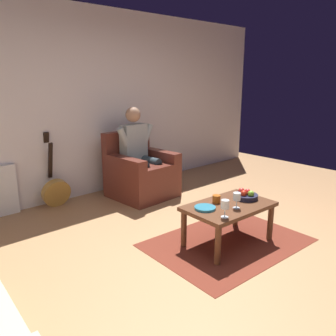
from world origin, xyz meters
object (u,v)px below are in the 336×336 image
at_px(wine_glass_near, 225,205).
at_px(fruit_bowl, 246,195).
at_px(wine_glass_far, 237,198).
at_px(candle_jar, 216,199).
at_px(person_seated, 139,149).
at_px(coffee_table, 229,210).
at_px(armchair, 140,174).
at_px(guitar, 56,190).
at_px(decorative_dish, 205,208).

distance_m(wine_glass_near, fruit_bowl, 0.60).
height_order(wine_glass_far, candle_jar, wine_glass_far).
distance_m(person_seated, candle_jar, 1.76).
xyz_separation_m(person_seated, coffee_table, (0.24, 1.84, -0.33)).
height_order(fruit_bowl, candle_jar, fruit_bowl).
bearing_deg(wine_glass_far, candle_jar, -83.10).
height_order(person_seated, wine_glass_near, person_seated).
distance_m(armchair, wine_glass_far, 1.96).
distance_m(person_seated, coffee_table, 1.89).
height_order(armchair, wine_glass_far, armchair).
relative_size(guitar, decorative_dish, 4.73).
xyz_separation_m(armchair, coffee_table, (0.25, 1.81, 0.03)).
relative_size(coffee_table, wine_glass_near, 5.51).
xyz_separation_m(guitar, wine_glass_far, (-0.84, 2.34, 0.32)).
xyz_separation_m(wine_glass_far, candle_jar, (0.03, -0.24, -0.07)).
xyz_separation_m(person_seated, wine_glass_far, (0.27, 1.96, -0.16)).
height_order(armchair, fruit_bowl, armchair).
bearing_deg(candle_jar, coffee_table, 114.61).
height_order(coffee_table, decorative_dish, decorative_dish).
distance_m(wine_glass_far, fruit_bowl, 0.32).
xyz_separation_m(coffee_table, decorative_dish, (0.28, -0.08, 0.08)).
height_order(armchair, wine_glass_near, armchair).
relative_size(coffee_table, fruit_bowl, 3.72).
relative_size(person_seated, coffee_table, 1.37).
bearing_deg(armchair, wine_glass_near, 71.60).
bearing_deg(coffee_table, guitar, -68.69).
bearing_deg(wine_glass_near, decorative_dish, -94.47).
bearing_deg(decorative_dish, coffee_table, 164.20).
relative_size(wine_glass_far, decorative_dish, 0.77).
bearing_deg(person_seated, wine_glass_far, 78.95).
bearing_deg(wine_glass_near, wine_glass_far, -165.20).
bearing_deg(fruit_bowl, coffee_table, -2.29).
distance_m(armchair, wine_glass_near, 2.08).
xyz_separation_m(person_seated, candle_jar, (0.30, 1.72, -0.23)).
distance_m(fruit_bowl, decorative_dish, 0.56).
bearing_deg(fruit_bowl, armchair, -89.17).
relative_size(armchair, wine_glass_far, 5.77).
distance_m(coffee_table, wine_glass_near, 0.40).
distance_m(wine_glass_near, wine_glass_far, 0.28).
height_order(person_seated, coffee_table, person_seated).
height_order(coffee_table, wine_glass_near, wine_glass_near).
bearing_deg(guitar, wine_glass_near, 103.30).
relative_size(coffee_table, guitar, 0.94).
relative_size(wine_glass_far, candle_jar, 1.96).
distance_m(wine_glass_near, candle_jar, 0.40).
bearing_deg(wine_glass_near, armchair, -105.23).
bearing_deg(fruit_bowl, guitar, -63.00).
xyz_separation_m(guitar, candle_jar, (-0.81, 2.11, 0.24)).
bearing_deg(decorative_dish, person_seated, -106.47).
height_order(armchair, decorative_dish, armchair).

